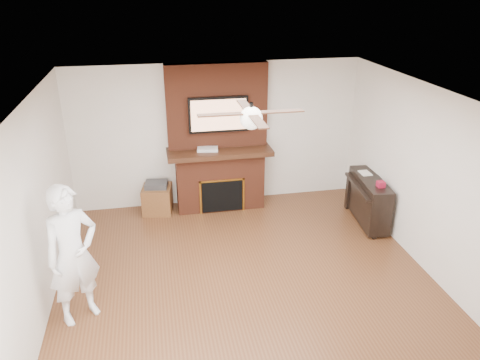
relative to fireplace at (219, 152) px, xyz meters
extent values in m
cube|color=#4F2C17|center=(0.00, -2.55, -1.09)|extent=(5.36, 5.86, 0.18)
cube|color=white|center=(0.00, -2.55, 1.59)|extent=(5.36, 5.86, 0.18)
cube|color=silver|center=(0.00, 0.29, 0.25)|extent=(5.36, 0.18, 2.50)
cube|color=silver|center=(-2.59, -2.55, 0.25)|extent=(0.18, 5.86, 2.50)
cube|color=silver|center=(2.59, -2.55, 0.25)|extent=(0.18, 5.86, 2.50)
cube|color=maroon|center=(0.00, -0.05, -0.50)|extent=(1.50, 0.50, 1.00)
cube|color=black|center=(0.00, -0.08, 0.04)|extent=(1.78, 0.64, 0.08)
cube|color=maroon|center=(0.00, 0.10, 0.79)|extent=(1.70, 0.20, 1.42)
cube|color=black|center=(0.00, -0.30, -0.69)|extent=(0.70, 0.06, 0.55)
cube|color=#BF8C2D|center=(0.00, -0.31, -0.40)|extent=(0.78, 0.02, 0.03)
cube|color=#BF8C2D|center=(-0.38, -0.31, -0.69)|extent=(0.03, 0.02, 0.61)
cube|color=#BF8C2D|center=(0.38, -0.31, -0.69)|extent=(0.03, 0.02, 0.61)
cube|color=black|center=(0.00, -0.04, 0.68)|extent=(1.00, 0.07, 0.60)
cube|color=#F2AB80|center=(0.00, -0.08, 0.68)|extent=(0.92, 0.01, 0.52)
cylinder|color=black|center=(0.00, -2.55, 1.43)|extent=(0.04, 0.04, 0.14)
sphere|color=white|center=(0.00, -2.55, 1.32)|extent=(0.26, 0.26, 0.26)
cube|color=black|center=(0.33, -2.55, 1.38)|extent=(0.55, 0.11, 0.01)
cube|color=black|center=(0.00, -2.22, 1.38)|extent=(0.11, 0.55, 0.01)
cube|color=black|center=(-0.33, -2.55, 1.38)|extent=(0.55, 0.11, 0.01)
cube|color=black|center=(0.00, -2.88, 1.38)|extent=(0.11, 0.55, 0.01)
imported|color=white|center=(-2.10, -2.67, -0.13)|extent=(0.76, 0.70, 1.72)
cube|color=brown|center=(-1.10, -0.07, -0.76)|extent=(0.56, 0.56, 0.47)
cube|color=#313133|center=(-1.10, -0.07, -0.48)|extent=(0.42, 0.35, 0.09)
cube|color=black|center=(2.32, -1.12, -0.58)|extent=(0.48, 1.23, 0.73)
cube|color=black|center=(2.19, -1.65, -0.67)|extent=(0.06, 0.09, 0.64)
cube|color=black|center=(2.19, -0.59, -0.67)|extent=(0.06, 0.09, 0.64)
cube|color=black|center=(2.11, -1.12, -0.33)|extent=(0.25, 1.11, 0.05)
cube|color=silver|center=(2.32, -0.89, -0.21)|extent=(0.17, 0.23, 0.01)
cube|color=maroon|center=(2.32, -1.44, -0.17)|extent=(0.11, 0.11, 0.09)
cube|color=silver|center=(-0.20, -0.10, 0.11)|extent=(0.37, 0.25, 0.05)
cylinder|color=#33813B|center=(0.06, -0.19, -0.95)|extent=(0.07, 0.07, 0.09)
cylinder|color=beige|center=(0.08, -0.24, -0.94)|extent=(0.08, 0.08, 0.10)
cylinder|color=navy|center=(0.13, -0.19, -0.96)|extent=(0.06, 0.06, 0.07)
camera|label=1|loc=(-1.11, -7.51, 2.78)|focal=35.00mm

